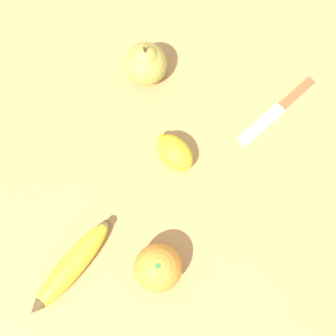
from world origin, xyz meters
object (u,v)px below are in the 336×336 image
orange (158,268)px  pear (146,63)px  paring_knife (280,108)px  lemon (175,152)px  banana (71,267)px

orange → pear: bearing=-162.8°
paring_knife → lemon: bearing=73.4°
lemon → paring_knife: lemon is taller
banana → paring_knife: (-0.37, 0.30, -0.02)m
banana → paring_knife: 0.48m
banana → lemon: (-0.23, 0.12, 0.01)m
banana → lemon: bearing=177.1°
orange → lemon: size_ratio=0.85×
banana → orange: orange is taller
orange → paring_knife: 0.38m
banana → lemon: size_ratio=2.02×
banana → pear: bearing=-160.0°
lemon → orange: bearing=5.5°
paring_knife → banana: bearing=86.0°
banana → orange: bearing=127.3°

